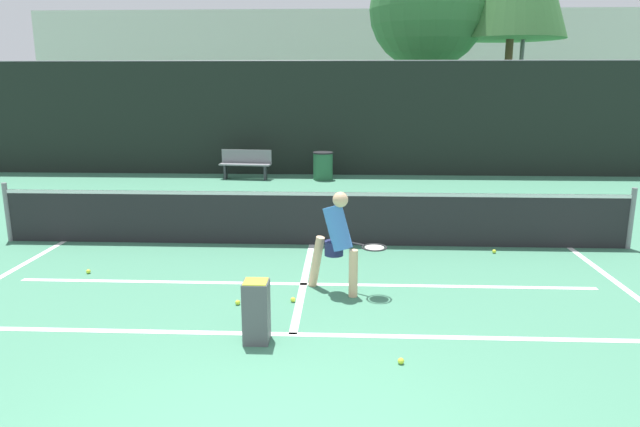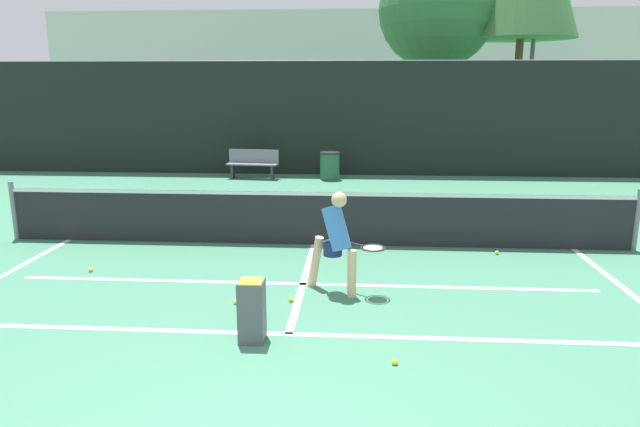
{
  "view_description": "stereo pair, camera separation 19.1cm",
  "coord_description": "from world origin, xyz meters",
  "px_view_note": "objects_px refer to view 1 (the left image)",
  "views": [
    {
      "loc": [
        0.58,
        -3.62,
        2.82
      ],
      "look_at": [
        0.22,
        4.47,
        0.95
      ],
      "focal_mm": 32.0,
      "sensor_mm": 36.0,
      "label": 1
    },
    {
      "loc": [
        0.77,
        -3.61,
        2.82
      ],
      "look_at": [
        0.22,
        4.47,
        0.95
      ],
      "focal_mm": 32.0,
      "sensor_mm": 36.0,
      "label": 2
    }
  ],
  "objects_px": {
    "courtside_bench": "(246,163)",
    "parked_car": "(316,144)",
    "ball_hopper": "(256,310)",
    "player_practicing": "(338,238)",
    "trash_bin": "(323,166)"
  },
  "relations": [
    {
      "from": "trash_bin",
      "to": "ball_hopper",
      "type": "bearing_deg",
      "value": -91.59
    },
    {
      "from": "courtside_bench",
      "to": "parked_car",
      "type": "bearing_deg",
      "value": 68.44
    },
    {
      "from": "ball_hopper",
      "to": "player_practicing",
      "type": "bearing_deg",
      "value": 61.16
    },
    {
      "from": "courtside_bench",
      "to": "parked_car",
      "type": "distance_m",
      "value": 4.2
    },
    {
      "from": "courtside_bench",
      "to": "parked_car",
      "type": "xyz_separation_m",
      "value": [
        1.91,
        3.74,
        0.18
      ]
    },
    {
      "from": "player_practicing",
      "to": "courtside_bench",
      "type": "bearing_deg",
      "value": 141.4
    },
    {
      "from": "trash_bin",
      "to": "player_practicing",
      "type": "bearing_deg",
      "value": -86.5
    },
    {
      "from": "courtside_bench",
      "to": "trash_bin",
      "type": "relative_size",
      "value": 1.9
    },
    {
      "from": "ball_hopper",
      "to": "courtside_bench",
      "type": "height_order",
      "value": "courtside_bench"
    },
    {
      "from": "player_practicing",
      "to": "courtside_bench",
      "type": "relative_size",
      "value": 0.91
    },
    {
      "from": "ball_hopper",
      "to": "courtside_bench",
      "type": "relative_size",
      "value": 0.46
    },
    {
      "from": "courtside_bench",
      "to": "trash_bin",
      "type": "height_order",
      "value": "courtside_bench"
    },
    {
      "from": "parked_car",
      "to": "ball_hopper",
      "type": "bearing_deg",
      "value": -89.63
    },
    {
      "from": "courtside_bench",
      "to": "parked_car",
      "type": "height_order",
      "value": "parked_car"
    },
    {
      "from": "player_practicing",
      "to": "trash_bin",
      "type": "relative_size",
      "value": 1.73
    }
  ]
}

